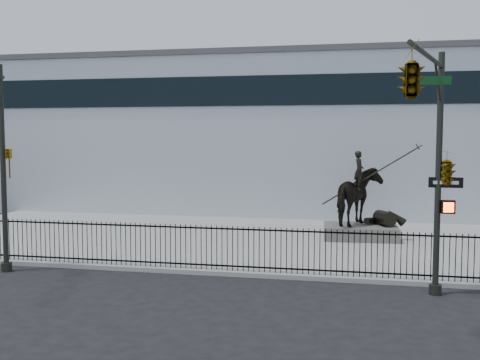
# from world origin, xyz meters

# --- Properties ---
(ground) EXTENTS (120.00, 120.00, 0.00)m
(ground) POSITION_xyz_m (0.00, 0.00, 0.00)
(ground) COLOR black
(ground) RESTS_ON ground
(plaza) EXTENTS (30.00, 12.00, 0.15)m
(plaza) POSITION_xyz_m (0.00, 7.00, 0.07)
(plaza) COLOR gray
(plaza) RESTS_ON ground
(building) EXTENTS (44.00, 14.00, 9.00)m
(building) POSITION_xyz_m (0.00, 20.00, 4.50)
(building) COLOR silver
(building) RESTS_ON ground
(picket_fence) EXTENTS (22.10, 0.10, 1.50)m
(picket_fence) POSITION_xyz_m (0.00, 1.25, 0.90)
(picket_fence) COLOR black
(picket_fence) RESTS_ON plaza
(statue_plinth) EXTENTS (3.25, 2.33, 0.59)m
(statue_plinth) POSITION_xyz_m (4.92, 8.04, 0.44)
(statue_plinth) COLOR #4F4D48
(statue_plinth) RESTS_ON plaza
(equestrian_statue) EXTENTS (4.01, 2.59, 3.40)m
(equestrian_statue) POSITION_xyz_m (4.98, 8.04, 1.96)
(equestrian_statue) COLOR black
(equestrian_statue) RESTS_ON statue_plinth
(traffic_signal_right) EXTENTS (2.17, 6.86, 7.00)m
(traffic_signal_right) POSITION_xyz_m (6.47, -2.00, 4.85)
(traffic_signal_right) COLOR #252722
(traffic_signal_right) RESTS_ON ground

